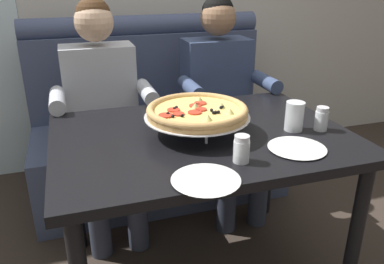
{
  "coord_description": "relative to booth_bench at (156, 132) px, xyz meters",
  "views": [
    {
      "loc": [
        -0.51,
        -1.45,
        1.39
      ],
      "look_at": [
        -0.05,
        -0.03,
        0.78
      ],
      "focal_mm": 36.42,
      "sensor_mm": 36.0,
      "label": 1
    }
  ],
  "objects": [
    {
      "name": "plate_near_left",
      "position": [
        -0.12,
        -1.31,
        0.36
      ],
      "size": [
        0.23,
        0.23,
        0.02
      ],
      "color": "white",
      "rests_on": "dining_table"
    },
    {
      "name": "diner_left",
      "position": [
        -0.36,
        -0.27,
        0.31
      ],
      "size": [
        0.54,
        0.64,
        1.27
      ],
      "color": "#2D3342",
      "rests_on": "ground_plane"
    },
    {
      "name": "shaker_oregano",
      "position": [
        0.5,
        -1.04,
        0.4
      ],
      "size": [
        0.06,
        0.06,
        0.1
      ],
      "color": "white",
      "rests_on": "dining_table"
    },
    {
      "name": "booth_bench",
      "position": [
        0.0,
        0.0,
        0.0
      ],
      "size": [
        1.58,
        0.78,
        1.13
      ],
      "color": "#424C6B",
      "rests_on": "ground_plane"
    },
    {
      "name": "plate_near_right",
      "position": [
        0.3,
        -1.18,
        0.36
      ],
      "size": [
        0.23,
        0.23,
        0.02
      ],
      "color": "white",
      "rests_on": "dining_table"
    },
    {
      "name": "diner_right",
      "position": [
        0.36,
        -0.27,
        0.31
      ],
      "size": [
        0.54,
        0.64,
        1.27
      ],
      "color": "#2D3342",
      "rests_on": "ground_plane"
    },
    {
      "name": "dining_table",
      "position": [
        0.0,
        -0.92,
        0.27
      ],
      "size": [
        1.25,
        0.9,
        0.75
      ],
      "color": "black",
      "rests_on": "ground_plane"
    },
    {
      "name": "drinking_glass",
      "position": [
        0.39,
        -1.01,
        0.41
      ],
      "size": [
        0.08,
        0.08,
        0.13
      ],
      "color": "silver",
      "rests_on": "dining_table"
    },
    {
      "name": "pizza",
      "position": [
        -0.02,
        -0.91,
        0.45
      ],
      "size": [
        0.45,
        0.45,
        0.13
      ],
      "color": "silver",
      "rests_on": "dining_table"
    },
    {
      "name": "shaker_parmesan",
      "position": [
        0.05,
        -1.22,
        0.4
      ],
      "size": [
        0.06,
        0.06,
        0.1
      ],
      "color": "white",
      "rests_on": "dining_table"
    }
  ]
}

